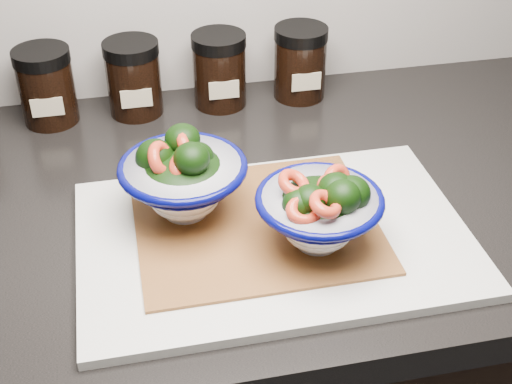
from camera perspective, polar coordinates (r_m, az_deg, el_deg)
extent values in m
cube|color=black|center=(0.92, -7.02, -1.74)|extent=(3.50, 0.60, 0.04)
cube|color=silver|center=(0.83, 1.43, -3.67)|extent=(0.45, 0.30, 0.01)
cube|color=#A56931|center=(0.84, 0.00, -2.56)|extent=(0.28, 0.24, 0.00)
cylinder|color=white|center=(0.85, -5.66, -1.26)|extent=(0.05, 0.05, 0.01)
ellipsoid|color=white|center=(0.85, -5.72, -0.37)|extent=(0.08, 0.08, 0.04)
torus|color=#04064E|center=(0.82, -5.89, 1.98)|extent=(0.15, 0.15, 0.01)
torus|color=#04064E|center=(0.83, -5.83, 1.10)|extent=(0.12, 0.12, 0.00)
ellipsoid|color=black|center=(0.83, -5.85, 1.34)|extent=(0.11, 0.11, 0.05)
ellipsoid|color=black|center=(0.80, -5.18, 2.67)|extent=(0.04, 0.04, 0.04)
cylinder|color=#477233|center=(0.81, -5.12, 1.81)|extent=(0.01, 0.02, 0.03)
ellipsoid|color=black|center=(0.84, -5.90, 4.23)|extent=(0.04, 0.04, 0.04)
cylinder|color=#477233|center=(0.85, -5.84, 3.38)|extent=(0.01, 0.01, 0.03)
ellipsoid|color=black|center=(0.83, -4.64, 2.71)|extent=(0.04, 0.04, 0.04)
cylinder|color=#477233|center=(0.84, -4.60, 1.95)|extent=(0.01, 0.01, 0.03)
ellipsoid|color=black|center=(0.83, -8.08, 2.65)|extent=(0.05, 0.05, 0.05)
cylinder|color=#477233|center=(0.84, -7.99, 1.74)|extent=(0.01, 0.01, 0.03)
torus|color=#DE5529|center=(0.81, -5.73, 1.94)|extent=(0.06, 0.06, 0.05)
torus|color=#DE5529|center=(0.83, -5.49, 3.85)|extent=(0.04, 0.05, 0.05)
torus|color=#DE5529|center=(0.81, -7.63, 2.65)|extent=(0.05, 0.06, 0.06)
cylinder|color=#CCBC8E|center=(0.83, -7.58, 2.87)|extent=(0.02, 0.02, 0.02)
cylinder|color=white|center=(0.81, 4.92, -3.74)|extent=(0.05, 0.05, 0.01)
ellipsoid|color=white|center=(0.80, 4.98, -2.88)|extent=(0.08, 0.08, 0.04)
torus|color=#04064E|center=(0.78, 5.12, -0.62)|extent=(0.14, 0.14, 0.01)
torus|color=#04064E|center=(0.78, 5.07, -1.47)|extent=(0.12, 0.12, 0.00)
ellipsoid|color=black|center=(0.78, 5.08, -1.23)|extent=(0.10, 0.10, 0.05)
ellipsoid|color=black|center=(0.77, 7.62, -0.12)|extent=(0.04, 0.04, 0.04)
cylinder|color=#477233|center=(0.78, 7.53, -1.01)|extent=(0.01, 0.02, 0.03)
ellipsoid|color=black|center=(0.76, 3.42, -1.00)|extent=(0.04, 0.04, 0.03)
cylinder|color=#477233|center=(0.76, 3.39, -1.76)|extent=(0.01, 0.01, 0.02)
ellipsoid|color=black|center=(0.75, 6.97, -0.40)|extent=(0.04, 0.04, 0.04)
cylinder|color=#477233|center=(0.76, 6.90, -1.21)|extent=(0.02, 0.01, 0.03)
ellipsoid|color=black|center=(0.77, 6.43, 0.09)|extent=(0.04, 0.04, 0.04)
cylinder|color=#477233|center=(0.78, 6.36, -0.79)|extent=(0.01, 0.02, 0.03)
ellipsoid|color=black|center=(0.75, 4.34, -0.57)|extent=(0.04, 0.04, 0.03)
cylinder|color=#477233|center=(0.76, 4.30, -1.33)|extent=(0.02, 0.01, 0.03)
torus|color=#DE5529|center=(0.77, 3.05, 0.67)|extent=(0.05, 0.05, 0.03)
torus|color=#DE5529|center=(0.77, 5.99, 0.05)|extent=(0.05, 0.05, 0.05)
torus|color=#DE5529|center=(0.78, 6.46, 0.85)|extent=(0.06, 0.05, 0.05)
torus|color=#DE5529|center=(0.74, 5.57, -0.97)|extent=(0.06, 0.06, 0.03)
torus|color=#DE5529|center=(0.74, 3.92, -1.44)|extent=(0.05, 0.05, 0.03)
cylinder|color=#CCBC8E|center=(0.75, 5.99, -1.01)|extent=(0.02, 0.02, 0.01)
cylinder|color=black|center=(1.09, -16.34, 7.71)|extent=(0.08, 0.08, 0.09)
cylinder|color=black|center=(1.07, -16.85, 10.38)|extent=(0.08, 0.08, 0.02)
cube|color=#C6B793|center=(1.06, -16.35, 6.52)|extent=(0.04, 0.00, 0.03)
cylinder|color=black|center=(1.08, -9.71, 8.55)|extent=(0.08, 0.08, 0.09)
cylinder|color=black|center=(1.06, -10.02, 11.27)|extent=(0.08, 0.08, 0.02)
cube|color=#C6B793|center=(1.05, -9.54, 7.38)|extent=(0.04, 0.00, 0.03)
cylinder|color=black|center=(1.09, -2.93, 9.30)|extent=(0.08, 0.08, 0.09)
cylinder|color=black|center=(1.07, -3.02, 12.01)|extent=(0.08, 0.08, 0.02)
cube|color=#C6B793|center=(1.06, -2.57, 8.16)|extent=(0.04, 0.00, 0.03)
cylinder|color=black|center=(1.12, 3.53, 9.88)|extent=(0.08, 0.08, 0.09)
cylinder|color=black|center=(1.10, 3.64, 12.54)|extent=(0.08, 0.08, 0.02)
cube|color=#C6B793|center=(1.09, 4.05, 8.78)|extent=(0.04, 0.00, 0.03)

